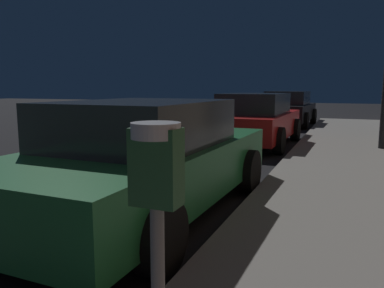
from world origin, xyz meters
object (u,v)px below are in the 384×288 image
car_red (256,119)px  car_black (288,109)px  car_green (146,158)px  parking_meter (157,204)px

car_red → car_black: size_ratio=1.02×
car_green → car_black: bearing=90.0°
car_red → car_black: 5.94m
car_green → car_black: 12.13m
car_black → parking_meter: bearing=-83.7°
parking_meter → car_red: bearing=100.4°
parking_meter → car_black: size_ratio=0.32×
car_green → car_red: (-0.00, 6.19, 0.01)m
car_red → car_green: bearing=-90.0°
parking_meter → car_green: bearing=120.0°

